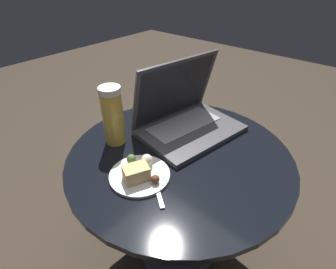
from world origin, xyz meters
name	(u,v)px	position (x,y,z in m)	size (l,w,h in m)	color
ground_plane	(177,247)	(0.00, 0.00, 0.00)	(6.00, 6.00, 0.00)	#382D23
table	(179,178)	(0.00, 0.00, 0.42)	(0.74, 0.74, 0.53)	#515156
laptop	(185,117)	(0.13, 0.08, 0.58)	(0.39, 0.31, 0.26)	#47474C
beer_glass	(113,116)	(-0.09, 0.22, 0.63)	(0.07, 0.07, 0.21)	gold
snack_plate	(140,172)	(-0.16, 0.02, 0.54)	(0.18, 0.18, 0.05)	white
fork	(154,179)	(-0.14, -0.02, 0.53)	(0.13, 0.17, 0.00)	silver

